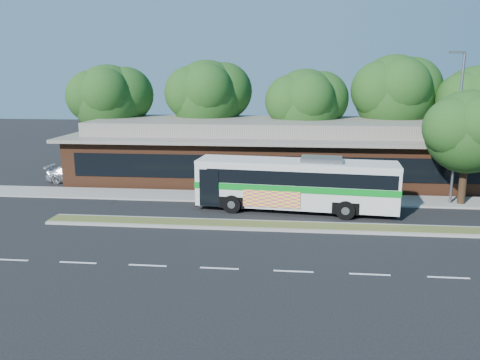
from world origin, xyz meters
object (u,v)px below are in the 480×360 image
Objects in this scene: transit_bus at (297,181)px; sidewalk_tree at (474,130)px; lamp_post at (457,124)px; sedan at (77,174)px.

sidewalk_tree is (10.34, 2.30, 2.80)m from transit_bus.
sedan is (-25.27, 3.75, -4.26)m from lamp_post.
lamp_post is 25.90m from sedan.
sidewalk_tree is (1.01, 0.09, -0.32)m from lamp_post.
lamp_post reaches higher than transit_bus.
transit_bus is 2.63× the size of sedan.
sidewalk_tree reaches higher than sedan.
lamp_post is 1.06m from sidewalk_tree.
sedan is at bearing 165.35° from transit_bus.
sidewalk_tree is (26.28, -3.66, 3.95)m from sedan.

